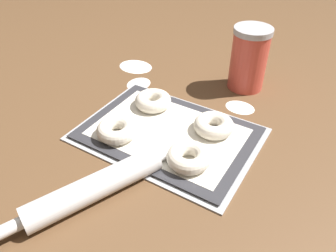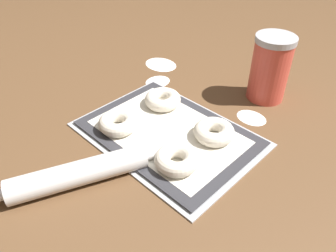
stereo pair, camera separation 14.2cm
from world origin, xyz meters
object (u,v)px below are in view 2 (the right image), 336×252
baking_tray (168,134)px  bagel_front_right (177,159)px  bagel_back_left (163,99)px  bagel_back_right (214,132)px  bagel_front_left (118,123)px  rolling_pin (79,173)px  flour_canister (270,68)px

baking_tray → bagel_front_right: bearing=-36.2°
bagel_back_left → bagel_back_right: same height
bagel_back_right → bagel_back_left: bearing=175.9°
bagel_front_left → rolling_pin: 0.18m
baking_tray → bagel_front_left: bearing=-141.7°
baking_tray → flour_canister: flour_canister is taller
bagel_back_right → rolling_pin: (-0.11, -0.30, -0.00)m
rolling_pin → baking_tray: bearing=85.1°
rolling_pin → bagel_front_right: bearing=55.5°
bagel_front_right → bagel_back_left: same height
baking_tray → bagel_back_left: size_ratio=4.39×
bagel_front_right → flour_canister: size_ratio=0.53×
bagel_back_right → bagel_front_left: bearing=-144.2°
bagel_back_right → flour_canister: bearing=93.8°
bagel_front_left → bagel_back_right: 0.23m
bagel_back_right → rolling_pin: bearing=-110.8°
bagel_front_right → flour_canister: (-0.02, 0.39, 0.06)m
baking_tray → bagel_back_right: bagel_back_right is taller
bagel_back_left → baking_tray: bearing=-38.6°
bagel_front_right → rolling_pin: bearing=-124.5°
bagel_front_left → bagel_back_left: size_ratio=1.00×
flour_canister → rolling_pin: 0.57m
bagel_front_left → bagel_front_right: 0.19m
rolling_pin → bagel_back_right: bearing=69.2°
bagel_back_left → bagel_back_right: 0.19m
bagel_back_left → flour_canister: size_ratio=0.53×
baking_tray → bagel_front_left: size_ratio=4.39×
flour_canister → baking_tray: bearing=-103.4°
bagel_back_left → bagel_front_left: bearing=-91.4°
bagel_front_right → rolling_pin: rolling_pin is taller
bagel_front_left → flour_canister: flour_canister is taller
bagel_front_left → flour_canister: 0.44m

